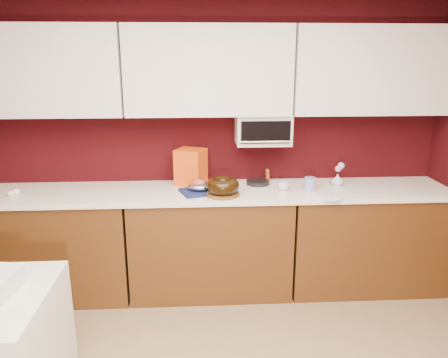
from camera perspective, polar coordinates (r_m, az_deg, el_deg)
name	(u,v)px	position (r m, az deg, el deg)	size (l,w,h in m)	color
wall_back	(209,141)	(3.81, -2.00, 4.97)	(4.00, 0.02, 2.50)	black
base_cabinet_left	(51,246)	(3.96, -21.65, -8.19)	(1.31, 0.58, 0.86)	#532E10
base_cabinet_center	(211,243)	(3.76, -1.77, -8.31)	(1.31, 0.58, 0.86)	#532E10
base_cabinet_right	(364,239)	(4.02, 17.79, -7.47)	(1.31, 0.58, 0.86)	#532E10
countertop	(210,192)	(3.60, -1.82, -1.75)	(4.00, 0.62, 0.04)	white
upper_cabinet_left	(38,71)	(3.79, -23.17, 12.84)	(1.31, 0.33, 0.70)	white
upper_cabinet_center	(209,71)	(3.58, -2.03, 13.95)	(1.31, 0.33, 0.70)	white
upper_cabinet_right	(372,70)	(3.85, 18.80, 13.28)	(1.31, 0.33, 0.70)	white
toaster_oven	(263,129)	(3.68, 5.10, 6.52)	(0.45, 0.30, 0.25)	white
toaster_oven_door	(266,132)	(3.53, 5.47, 6.11)	(0.40, 0.02, 0.18)	black
toaster_oven_handle	(266,142)	(3.53, 5.48, 4.87)	(0.02, 0.02, 0.42)	silver
cake_base	(223,194)	(3.45, -0.16, -1.97)	(0.26, 0.26, 0.02)	brown
bundt_cake	(223,186)	(3.43, -0.16, -0.89)	(0.26, 0.26, 0.11)	black
navy_towel	(200,191)	(3.52, -3.19, -1.62)	(0.29, 0.24, 0.02)	navy
foil_ham_nest	(200,186)	(3.51, -3.20, -0.94)	(0.19, 0.16, 0.07)	silver
roasted_ham	(200,183)	(3.50, -3.21, -0.55)	(0.09, 0.08, 0.06)	#B25751
pandoro_box	(191,167)	(3.72, -4.35, 1.57)	(0.23, 0.21, 0.31)	red
dark_pan	(258,182)	(3.76, 4.44, -0.42)	(0.20, 0.20, 0.03)	black
coffee_mug	(283,185)	(3.60, 7.76, -0.80)	(0.08, 0.08, 0.09)	silver
blue_jar	(310,184)	(3.63, 11.15, -0.64)	(0.09, 0.09, 0.11)	#1B2A96
flower_vase	(337,179)	(3.82, 14.59, -0.02)	(0.08, 0.08, 0.11)	silver
flower_pink	(338,169)	(3.80, 14.68, 1.30)	(0.05, 0.05, 0.05)	pink
flower_blue	(341,166)	(3.82, 15.04, 1.70)	(0.06, 0.06, 0.06)	#9BB7F9
china_plate	(330,196)	(3.52, 13.62, -2.17)	(0.23, 0.23, 0.01)	white
amber_bottle	(268,177)	(3.81, 5.73, 0.22)	(0.03, 0.03, 0.10)	brown
egg_left	(11,194)	(3.80, -26.07, -1.73)	(0.06, 0.05, 0.05)	silver
egg_right	(16,191)	(3.85, -25.49, -1.47)	(0.06, 0.05, 0.05)	white
amber_bottle_tall	(267,175)	(3.84, 5.67, 0.48)	(0.03, 0.03, 0.11)	brown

